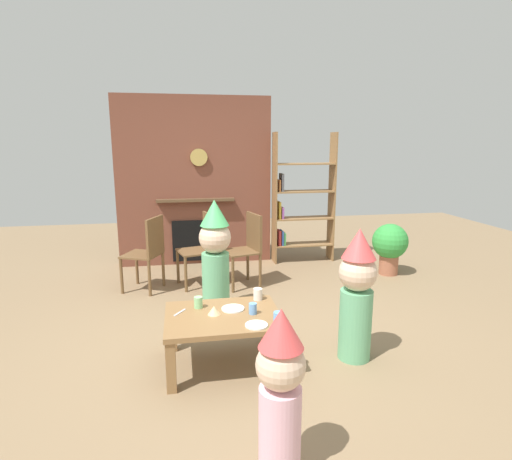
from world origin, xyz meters
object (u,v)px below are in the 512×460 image
dining_chair_right (247,245)px  potted_plant_tall (390,244)px  child_with_cone_hat (280,389)px  paper_cup_far_left (258,294)px  child_in_pink (357,291)px  bookshelf (300,204)px  dining_chair_middle (202,245)px  paper_plate_rear (233,309)px  paper_cup_near_left (198,302)px  paper_cup_center (278,318)px  paper_cup_near_right (253,309)px  dining_chair_left (149,249)px  paper_plate_front (256,325)px  child_by_the_chairs (215,254)px  coffee_table (223,323)px  birthday_cake_slice (214,310)px

dining_chair_right → potted_plant_tall: (1.95, 0.09, -0.10)m
dining_chair_right → child_with_cone_hat: bearing=68.5°
paper_cup_far_left → child_with_cone_hat: size_ratio=0.11×
child_in_pink → bookshelf: bearing=-92.5°
paper_cup_far_left → dining_chair_middle: (-0.38, 1.72, 0.03)m
paper_plate_rear → potted_plant_tall: potted_plant_tall is taller
bookshelf → potted_plant_tall: (1.02, -0.86, -0.46)m
paper_cup_near_left → paper_cup_center: bearing=-36.3°
bookshelf → paper_cup_far_left: size_ratio=18.83×
paper_cup_near_left → potted_plant_tall: bearing=34.1°
dining_chair_right → paper_cup_near_right: bearing=66.6°
dining_chair_right → potted_plant_tall: bearing=167.1°
child_with_cone_hat → dining_chair_left: child_with_cone_hat is taller
paper_plate_front → dining_chair_right: 2.13m
paper_cup_far_left → paper_plate_rear: (-0.24, -0.17, -0.04)m
paper_cup_center → child_by_the_chairs: size_ratio=0.08×
paper_plate_front → coffee_table: bearing=131.7°
paper_plate_rear → paper_cup_center: bearing=-48.7°
birthday_cake_slice → potted_plant_tall: potted_plant_tall is taller
paper_plate_rear → child_by_the_chairs: bearing=93.1°
bookshelf → coffee_table: size_ratio=2.10×
birthday_cake_slice → paper_cup_center: bearing=-30.1°
bookshelf → paper_plate_front: bookshelf is taller
child_with_cone_hat → birthday_cake_slice: bearing=3.1°
paper_plate_rear → paper_cup_near_left: bearing=163.2°
child_in_pink → dining_chair_left: (-1.77, 1.96, -0.07)m
paper_cup_center → dining_chair_right: (0.11, 2.11, 0.04)m
paper_cup_near_right → child_with_cone_hat: child_with_cone_hat is taller
paper_plate_rear → dining_chair_left: bearing=113.7°
dining_chair_middle → paper_plate_rear: bearing=79.3°
coffee_table → child_by_the_chairs: size_ratio=0.76×
paper_cup_far_left → dining_chair_middle: dining_chair_middle is taller
paper_cup_near_right → paper_plate_rear: size_ratio=0.47×
dining_chair_middle → child_in_pink: bearing=103.6°
paper_cup_near_right → child_by_the_chairs: size_ratio=0.07×
paper_cup_center → paper_plate_front: bearing=-178.9°
paper_plate_rear → dining_chair_left: 1.95m
dining_chair_right → paper_cup_near_left: bearing=52.6°
coffee_table → dining_chair_right: (0.49, 1.87, 0.15)m
paper_plate_front → dining_chair_middle: dining_chair_middle is taller
paper_plate_rear → dining_chair_left: dining_chair_left is taller
paper_plate_rear → child_with_cone_hat: child_with_cone_hat is taller
paper_cup_near_right → child_with_cone_hat: size_ratio=0.09×
paper_cup_near_left → paper_plate_rear: 0.29m
paper_cup_far_left → dining_chair_right: dining_chair_right is taller
paper_plate_rear → child_by_the_chairs: size_ratio=0.16×
coffee_table → potted_plant_tall: potted_plant_tall is taller
paper_plate_front → paper_plate_rear: size_ratio=0.91×
birthday_cake_slice → paper_plate_front: bearing=-42.7°
birthday_cake_slice → potted_plant_tall: bearing=37.6°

